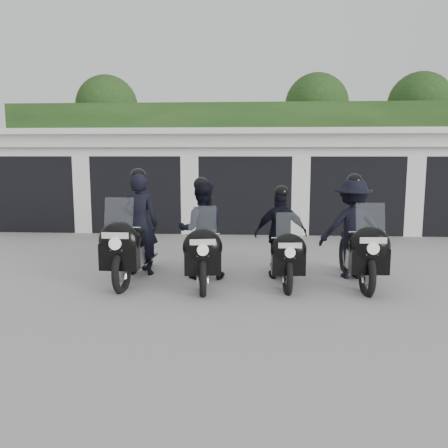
# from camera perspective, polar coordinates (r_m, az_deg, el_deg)

# --- Properties ---
(ground) EXTENTS (80.00, 80.00, 0.00)m
(ground) POSITION_cam_1_polar(r_m,az_deg,el_deg) (8.14, 1.68, -7.83)
(ground) COLOR gray
(ground) RESTS_ON ground
(garage_block) EXTENTS (16.40, 6.80, 2.96)m
(garage_block) POSITION_cam_1_polar(r_m,az_deg,el_deg) (15.88, 2.72, 5.41)
(garage_block) COLOR white
(garage_block) RESTS_ON ground
(background_vegetation) EXTENTS (20.00, 3.90, 5.80)m
(background_vegetation) POSITION_cam_1_polar(r_m,az_deg,el_deg) (20.72, 4.02, 9.86)
(background_vegetation) COLOR #1C3814
(background_vegetation) RESTS_ON ground
(police_bike_a) EXTENTS (0.76, 2.38, 2.07)m
(police_bike_a) POSITION_cam_1_polar(r_m,az_deg,el_deg) (8.79, -10.70, -1.24)
(police_bike_a) COLOR black
(police_bike_a) RESTS_ON ground
(police_bike_b) EXTENTS (0.95, 2.20, 1.92)m
(police_bike_b) POSITION_cam_1_polar(r_m,az_deg,el_deg) (8.50, -2.70, -1.51)
(police_bike_b) COLOR black
(police_bike_b) RESTS_ON ground
(police_bike_c) EXTENTS (1.00, 2.03, 1.77)m
(police_bike_c) POSITION_cam_1_polar(r_m,az_deg,el_deg) (8.59, 6.98, -1.88)
(police_bike_c) COLOR black
(police_bike_c) RESTS_ON ground
(police_bike_d) EXTENTS (1.22, 2.28, 1.99)m
(police_bike_d) POSITION_cam_1_polar(r_m,az_deg,el_deg) (8.85, 15.44, -1.18)
(police_bike_d) COLOR black
(police_bike_d) RESTS_ON ground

